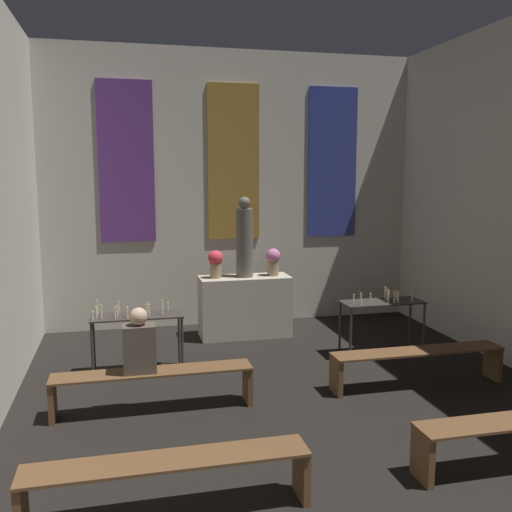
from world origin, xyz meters
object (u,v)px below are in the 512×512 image
statue (245,240)px  flower_vase_left (216,263)px  pew_back_left (153,381)px  pew_back_right (418,359)px  flower_vase_right (273,261)px  person_seated (139,344)px  altar (245,306)px  candle_rack_right (382,308)px  pew_second_left (169,474)px  candle_rack_left (136,323)px

statue → flower_vase_left: (-0.48, 0.00, -0.36)m
pew_back_left → pew_back_right: same height
flower_vase_right → person_seated: 3.55m
statue → flower_vase_right: statue is taller
altar → pew_back_left: size_ratio=0.66×
candle_rack_right → pew_second_left: size_ratio=0.54×
altar → pew_back_left: bearing=-121.2°
person_seated → candle_rack_left: bearing=89.9°
flower_vase_right → candle_rack_right: flower_vase_right is taller
pew_back_left → person_seated: bearing=180.0°
flower_vase_left → candle_rack_left: (-1.30, -1.39, -0.55)m
pew_back_left → person_seated: size_ratio=3.05×
candle_rack_right → pew_back_right: candle_rack_right is taller
flower_vase_left → statue: bearing=0.0°
candle_rack_left → candle_rack_right: 3.56m
flower_vase_right → pew_second_left: (-2.12, -4.75, -0.89)m
candle_rack_right → pew_back_right: bearing=-96.1°
flower_vase_left → candle_rack_left: flower_vase_left is taller
statue → candle_rack_right: 2.43m
pew_back_left → pew_back_right: (3.28, 0.00, 0.00)m
flower_vase_left → pew_back_left: 3.07m
pew_back_left → pew_back_right: bearing=0.0°
candle_rack_left → candle_rack_right: bearing=-0.0°
pew_back_right → pew_back_left: bearing=180.0°
flower_vase_right → candle_rack_right: bearing=-47.0°
flower_vase_right → pew_back_left: (-2.12, -2.70, -0.89)m
candle_rack_right → pew_back_left: 3.67m
statue → pew_back_left: size_ratio=0.58×
flower_vase_right → pew_back_right: flower_vase_right is taller
person_seated → pew_second_left: bearing=-86.0°
candle_rack_right → person_seated: bearing=-159.8°
candle_rack_left → person_seated: person_seated is taller
statue → person_seated: (-1.78, -2.70, -0.81)m
altar → pew_back_left: (-1.64, -2.70, -0.15)m
candle_rack_right → candle_rack_left: bearing=180.0°
candle_rack_right → person_seated: (-3.56, -1.31, 0.10)m
candle_rack_right → pew_second_left: (-3.42, -3.36, -0.34)m
flower_vase_left → pew_second_left: flower_vase_left is taller
statue → pew_second_left: statue is taller
flower_vase_left → pew_second_left: (-1.16, -4.75, -0.89)m
altar → pew_back_right: (1.64, -2.70, -0.15)m
pew_second_left → pew_back_right: same height
statue → candle_rack_right: statue is taller
pew_back_right → flower_vase_left: bearing=128.1°
statue → flower_vase_left: bearing=180.0°
person_seated → flower_vase_right: bearing=50.1°
candle_rack_right → flower_vase_right: bearing=133.0°
pew_back_left → person_seated: 0.46m
pew_back_right → person_seated: person_seated is taller
flower_vase_left → person_seated: bearing=-115.8°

